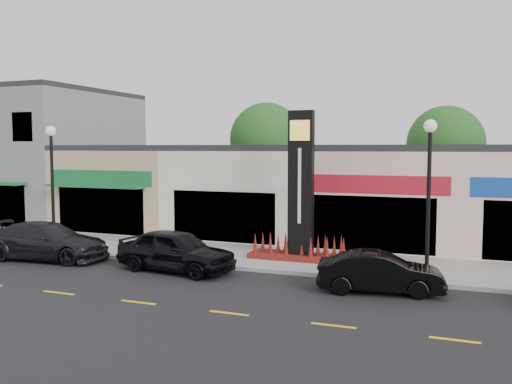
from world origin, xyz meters
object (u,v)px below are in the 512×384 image
car_dark_sedan (46,241)px  car_black_sedan (176,250)px  pylon_sign (301,207)px  lamp_west_near (52,175)px  car_black_conv (380,272)px  lamp_east_near (429,183)px

car_dark_sedan → car_black_sedan: size_ratio=1.14×
car_black_sedan → pylon_sign: bearing=-44.1°
lamp_west_near → car_dark_sedan: lamp_west_near is taller
pylon_sign → car_black_conv: pylon_sign is taller
car_dark_sedan → car_black_sedan: bearing=-95.6°
lamp_west_near → lamp_east_near: same height
lamp_west_near → car_black_conv: 15.04m
car_dark_sedan → car_black_conv: 13.78m
pylon_sign → car_black_sedan: (-3.99, -3.13, -1.48)m
lamp_east_near → car_dark_sedan: size_ratio=1.02×
car_dark_sedan → lamp_west_near: bearing=25.2°
pylon_sign → car_dark_sedan: bearing=-162.6°
car_dark_sedan → car_black_conv: car_dark_sedan is taller
pylon_sign → car_black_sedan: bearing=-141.9°
lamp_east_near → pylon_sign: bearing=161.3°
lamp_east_near → pylon_sign: pylon_sign is taller
car_black_sedan → car_black_conv: size_ratio=1.17×
lamp_west_near → car_dark_sedan: 3.20m
lamp_east_near → car_black_sedan: 9.49m
lamp_east_near → car_black_sedan: lamp_east_near is taller
lamp_west_near → pylon_sign: bearing=8.8°
lamp_east_near → pylon_sign: (-5.00, 1.70, -1.20)m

